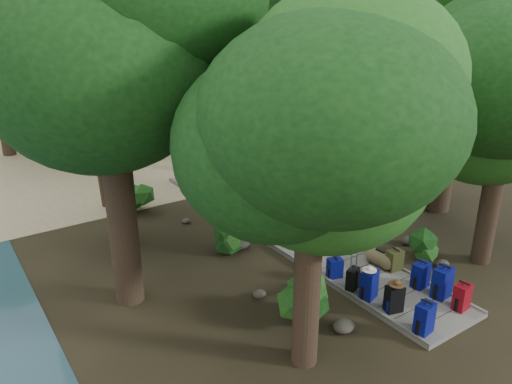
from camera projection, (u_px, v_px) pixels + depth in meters
ground at (306, 244)px, 14.26m from camera, size 120.00×120.00×0.00m
sand_beach at (114, 131)px, 26.60m from camera, size 40.00×22.00×0.02m
boardwalk at (285, 229)px, 15.01m from camera, size 2.00×12.00×0.12m
backpack_left_a at (425, 317)px, 10.12m from camera, size 0.44×0.34×0.75m
backpack_left_b at (394, 297)px, 10.84m from camera, size 0.43×0.35×0.68m
backpack_left_c at (369, 283)px, 11.32m from camera, size 0.47×0.40×0.75m
backpack_left_d at (335, 267)px, 12.23m from camera, size 0.41×0.35×0.54m
backpack_right_a at (462, 296)px, 10.92m from camera, size 0.40×0.31×0.67m
backpack_right_b at (443, 281)px, 11.35m from camera, size 0.49×0.37×0.81m
backpack_right_c at (421, 274)px, 11.77m from camera, size 0.43×0.32×0.69m
backpack_right_d at (395, 259)px, 12.55m from camera, size 0.41×0.31×0.58m
duffel_right_khaki at (379, 258)px, 12.81m from camera, size 0.42×0.59×0.38m
suitcase_on_boardwalk at (353, 279)px, 11.68m from camera, size 0.40×0.30×0.55m
lone_suitcase_on_sand at (188, 161)px, 20.40m from camera, size 0.48×0.34×0.68m
hat_brown at (397, 282)px, 10.68m from camera, size 0.36×0.36×0.11m
hat_white at (370, 268)px, 11.10m from camera, size 0.32×0.32×0.11m
kayak at (97, 167)px, 20.28m from camera, size 1.27×3.51×0.34m
sun_lounger at (212, 143)px, 23.14m from camera, size 0.96×2.08×0.65m
tree_right_a at (503, 131)px, 12.04m from camera, size 4.26×4.26×7.09m
tree_right_b at (460, 41)px, 14.70m from camera, size 6.05×6.05×10.80m
tree_right_c at (350, 80)px, 16.20m from camera, size 4.74×4.74×8.20m
tree_right_d at (344, 27)px, 18.55m from camera, size 6.11×6.11×11.20m
tree_right_e at (286, 51)px, 20.54m from camera, size 5.08×5.08×9.14m
tree_right_f at (281, 22)px, 22.88m from camera, size 6.26×6.26×11.18m
tree_left_a at (311, 187)px, 8.35m from camera, size 4.28×4.28×7.13m
tree_left_b at (110, 103)px, 9.97m from camera, size 5.09×5.09×9.16m
tree_left_c at (110, 115)px, 13.18m from camera, size 4.23×4.23×7.36m
tree_back_a at (87, 40)px, 23.92m from camera, size 5.46×5.46×9.46m
tree_back_b at (142, 31)px, 26.36m from camera, size 5.59×5.59×9.98m
tree_back_c at (197, 50)px, 27.35m from camera, size 4.45×4.45×8.01m
palm_right_a at (261, 73)px, 18.88m from camera, size 4.61×4.61×7.86m
palm_right_b at (237, 60)px, 23.87m from camera, size 3.99×3.99×7.70m
palm_right_c at (177, 76)px, 23.75m from camera, size 3.95×3.95×6.28m
palm_left_a at (86, 90)px, 15.29m from camera, size 4.95×4.95×7.87m
rock_left_a at (344, 326)px, 10.43m from camera, size 0.47×0.43×0.26m
rock_left_b at (259, 294)px, 11.65m from camera, size 0.32×0.29×0.17m
rock_left_c at (240, 243)px, 13.94m from camera, size 0.59×0.53×0.32m
rock_left_d at (186, 221)px, 15.56m from camera, size 0.27×0.25×0.15m
rock_right_a at (442, 264)px, 12.94m from camera, size 0.38×0.34×0.21m
rock_right_b at (408, 241)px, 14.17m from camera, size 0.42×0.38×0.23m
rock_right_c at (319, 211)px, 16.27m from camera, size 0.35×0.31×0.19m
rock_right_d at (293, 185)px, 18.32m from camera, size 0.64×0.58×0.35m
shrub_left_a at (300, 296)px, 10.71m from camera, size 1.24×1.24×1.12m
shrub_left_b at (233, 241)px, 13.57m from camera, size 0.85×0.85×0.77m
shrub_left_c at (136, 198)px, 16.26m from camera, size 1.04×1.04×0.94m
shrub_right_a at (426, 246)px, 13.22m from camera, size 0.90×0.90×0.81m
shrub_right_b at (340, 187)px, 16.94m from camera, size 1.31×1.31×1.18m
shrub_right_c at (253, 169)px, 19.41m from camera, size 0.87×0.87×0.78m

